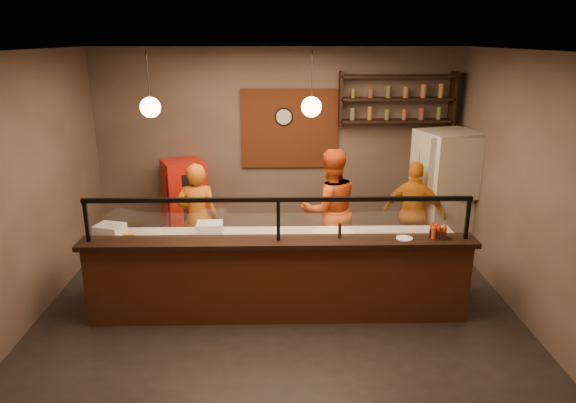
{
  "coord_description": "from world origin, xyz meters",
  "views": [
    {
      "loc": [
        -0.0,
        -5.92,
        3.34
      ],
      "look_at": [
        0.12,
        0.3,
        1.34
      ],
      "focal_mm": 32.0,
      "sensor_mm": 36.0,
      "label": 1
    }
  ],
  "objects_px": {
    "cook_mid": "(330,210)",
    "pizza_dough": "(333,234)",
    "cook_left": "(198,218)",
    "fridge": "(444,194)",
    "wall_clock": "(284,117)",
    "cook_right": "(414,213)",
    "condiment_caddy": "(438,233)",
    "pepper_mill": "(340,230)",
    "red_cooler": "(185,203)"
  },
  "relations": [
    {
      "from": "cook_mid",
      "to": "pizza_dough",
      "type": "relative_size",
      "value": 3.27
    },
    {
      "from": "cook_left",
      "to": "pizza_dough",
      "type": "xyz_separation_m",
      "value": [
        1.89,
        -0.89,
        0.08
      ]
    },
    {
      "from": "cook_left",
      "to": "pizza_dough",
      "type": "distance_m",
      "value": 2.09
    },
    {
      "from": "fridge",
      "to": "cook_left",
      "type": "bearing_deg",
      "value": 171.14
    },
    {
      "from": "wall_clock",
      "to": "pizza_dough",
      "type": "xyz_separation_m",
      "value": [
        0.61,
        -2.19,
        -1.19
      ]
    },
    {
      "from": "cook_right",
      "to": "pizza_dough",
      "type": "xyz_separation_m",
      "value": [
        -1.34,
        -1.09,
        0.11
      ]
    },
    {
      "from": "cook_left",
      "to": "condiment_caddy",
      "type": "relative_size",
      "value": 8.96
    },
    {
      "from": "pepper_mill",
      "to": "pizza_dough",
      "type": "bearing_deg",
      "value": 91.7
    },
    {
      "from": "cook_mid",
      "to": "cook_right",
      "type": "distance_m",
      "value": 1.3
    },
    {
      "from": "wall_clock",
      "to": "fridge",
      "type": "bearing_deg",
      "value": -16.67
    },
    {
      "from": "wall_clock",
      "to": "red_cooler",
      "type": "bearing_deg",
      "value": -169.27
    },
    {
      "from": "condiment_caddy",
      "to": "cook_mid",
      "type": "bearing_deg",
      "value": 127.98
    },
    {
      "from": "wall_clock",
      "to": "red_cooler",
      "type": "height_order",
      "value": "wall_clock"
    },
    {
      "from": "wall_clock",
      "to": "red_cooler",
      "type": "xyz_separation_m",
      "value": [
        -1.64,
        -0.31,
        -1.38
      ]
    },
    {
      "from": "red_cooler",
      "to": "pepper_mill",
      "type": "xyz_separation_m",
      "value": [
        2.27,
        -2.39,
        0.43
      ]
    },
    {
      "from": "cook_mid",
      "to": "fridge",
      "type": "xyz_separation_m",
      "value": [
        1.84,
        0.51,
        0.08
      ]
    },
    {
      "from": "fridge",
      "to": "wall_clock",
      "type": "bearing_deg",
      "value": 146.08
    },
    {
      "from": "red_cooler",
      "to": "cook_mid",
      "type": "bearing_deg",
      "value": -46.6
    },
    {
      "from": "fridge",
      "to": "cook_mid",
      "type": "bearing_deg",
      "value": 178.13
    },
    {
      "from": "condiment_caddy",
      "to": "pepper_mill",
      "type": "distance_m",
      "value": 1.17
    },
    {
      "from": "pepper_mill",
      "to": "condiment_caddy",
      "type": "bearing_deg",
      "value": -0.81
    },
    {
      "from": "fridge",
      "to": "pepper_mill",
      "type": "relative_size",
      "value": 11.15
    },
    {
      "from": "cook_mid",
      "to": "pizza_dough",
      "type": "xyz_separation_m",
      "value": [
        -0.05,
        -0.94,
        -0.01
      ]
    },
    {
      "from": "fridge",
      "to": "pizza_dough",
      "type": "xyz_separation_m",
      "value": [
        -1.89,
        -1.44,
        -0.09
      ]
    },
    {
      "from": "wall_clock",
      "to": "cook_left",
      "type": "distance_m",
      "value": 2.23
    },
    {
      "from": "wall_clock",
      "to": "cook_mid",
      "type": "relative_size",
      "value": 0.16
    },
    {
      "from": "pizza_dough",
      "to": "pepper_mill",
      "type": "relative_size",
      "value": 3.14
    },
    {
      "from": "cook_mid",
      "to": "pizza_dough",
      "type": "bearing_deg",
      "value": 73.65
    },
    {
      "from": "fridge",
      "to": "condiment_caddy",
      "type": "xyz_separation_m",
      "value": [
        -0.7,
        -1.97,
        0.12
      ]
    },
    {
      "from": "pizza_dough",
      "to": "fridge",
      "type": "bearing_deg",
      "value": 37.42
    },
    {
      "from": "condiment_caddy",
      "to": "pepper_mill",
      "type": "bearing_deg",
      "value": 179.19
    },
    {
      "from": "cook_left",
      "to": "cook_mid",
      "type": "bearing_deg",
      "value": 177.22
    },
    {
      "from": "pepper_mill",
      "to": "cook_left",
      "type": "bearing_deg",
      "value": 143.88
    },
    {
      "from": "cook_right",
      "to": "red_cooler",
      "type": "height_order",
      "value": "cook_right"
    },
    {
      "from": "cook_right",
      "to": "condiment_caddy",
      "type": "bearing_deg",
      "value": 105.46
    },
    {
      "from": "fridge",
      "to": "cook_right",
      "type": "bearing_deg",
      "value": -164.58
    },
    {
      "from": "cook_mid",
      "to": "cook_right",
      "type": "relative_size",
      "value": 1.15
    },
    {
      "from": "wall_clock",
      "to": "pepper_mill",
      "type": "xyz_separation_m",
      "value": [
        0.63,
        -2.7,
        -0.95
      ]
    },
    {
      "from": "cook_left",
      "to": "fridge",
      "type": "xyz_separation_m",
      "value": [
        3.78,
        0.56,
        0.17
      ]
    },
    {
      "from": "cook_right",
      "to": "fridge",
      "type": "bearing_deg",
      "value": -126.62
    },
    {
      "from": "cook_mid",
      "to": "pepper_mill",
      "type": "bearing_deg",
      "value": 75.25
    },
    {
      "from": "cook_mid",
      "to": "red_cooler",
      "type": "relative_size",
      "value": 1.27
    },
    {
      "from": "cook_right",
      "to": "pepper_mill",
      "type": "height_order",
      "value": "cook_right"
    },
    {
      "from": "pizza_dough",
      "to": "red_cooler",
      "type": "bearing_deg",
      "value": 140.11
    },
    {
      "from": "fridge",
      "to": "condiment_caddy",
      "type": "relative_size",
      "value": 10.83
    },
    {
      "from": "wall_clock",
      "to": "cook_mid",
      "type": "height_order",
      "value": "wall_clock"
    },
    {
      "from": "wall_clock",
      "to": "cook_mid",
      "type": "xyz_separation_m",
      "value": [
        0.66,
        -1.25,
        -1.18
      ]
    },
    {
      "from": "cook_left",
      "to": "condiment_caddy",
      "type": "bearing_deg",
      "value": 151.12
    },
    {
      "from": "cook_mid",
      "to": "cook_right",
      "type": "bearing_deg",
      "value": 173.28
    },
    {
      "from": "fridge",
      "to": "red_cooler",
      "type": "height_order",
      "value": "fridge"
    }
  ]
}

